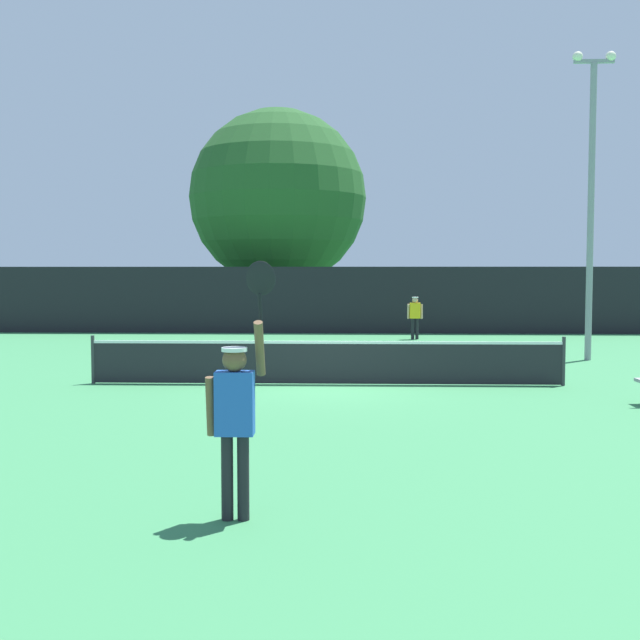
{
  "coord_description": "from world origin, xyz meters",
  "views": [
    {
      "loc": [
        0.44,
        -16.73,
        2.47
      ],
      "look_at": [
        -0.2,
        2.06,
        1.29
      ],
      "focal_mm": 43.07,
      "sensor_mm": 36.0,
      "label": 1
    }
  ],
  "objects_px": {
    "player_serving": "(236,406)",
    "tennis_ball": "(255,372)",
    "parked_car_near": "(279,305)",
    "player_receiving": "(415,314)",
    "large_tree": "(278,198)",
    "light_pole": "(591,187)"
  },
  "relations": [
    {
      "from": "player_serving",
      "to": "tennis_ball",
      "type": "height_order",
      "value": "player_serving"
    },
    {
      "from": "tennis_ball",
      "to": "parked_car_near",
      "type": "height_order",
      "value": "parked_car_near"
    },
    {
      "from": "player_serving",
      "to": "player_receiving",
      "type": "height_order",
      "value": "player_serving"
    },
    {
      "from": "player_receiving",
      "to": "tennis_ball",
      "type": "bearing_deg",
      "value": 63.73
    },
    {
      "from": "parked_car_near",
      "to": "player_serving",
      "type": "bearing_deg",
      "value": -93.46
    },
    {
      "from": "player_receiving",
      "to": "large_tree",
      "type": "distance_m",
      "value": 11.02
    },
    {
      "from": "player_serving",
      "to": "parked_car_near",
      "type": "distance_m",
      "value": 32.12
    },
    {
      "from": "tennis_ball",
      "to": "player_serving",
      "type": "bearing_deg",
      "value": -84.19
    },
    {
      "from": "player_receiving",
      "to": "light_pole",
      "type": "height_order",
      "value": "light_pole"
    },
    {
      "from": "light_pole",
      "to": "large_tree",
      "type": "height_order",
      "value": "large_tree"
    },
    {
      "from": "light_pole",
      "to": "large_tree",
      "type": "distance_m",
      "value": 17.66
    },
    {
      "from": "tennis_ball",
      "to": "light_pole",
      "type": "height_order",
      "value": "light_pole"
    },
    {
      "from": "player_serving",
      "to": "parked_car_near",
      "type": "bearing_deg",
      "value": 94.21
    },
    {
      "from": "large_tree",
      "to": "parked_car_near",
      "type": "height_order",
      "value": "large_tree"
    },
    {
      "from": "large_tree",
      "to": "light_pole",
      "type": "bearing_deg",
      "value": -55.39
    },
    {
      "from": "player_receiving",
      "to": "tennis_ball",
      "type": "distance_m",
      "value": 10.78
    },
    {
      "from": "light_pole",
      "to": "large_tree",
      "type": "bearing_deg",
      "value": 124.61
    },
    {
      "from": "tennis_ball",
      "to": "parked_car_near",
      "type": "distance_m",
      "value": 20.98
    },
    {
      "from": "tennis_ball",
      "to": "large_tree",
      "type": "height_order",
      "value": "large_tree"
    },
    {
      "from": "light_pole",
      "to": "parked_car_near",
      "type": "height_order",
      "value": "light_pole"
    },
    {
      "from": "tennis_ball",
      "to": "light_pole",
      "type": "relative_size",
      "value": 0.01
    },
    {
      "from": "player_serving",
      "to": "tennis_ball",
      "type": "bearing_deg",
      "value": 95.81
    }
  ]
}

